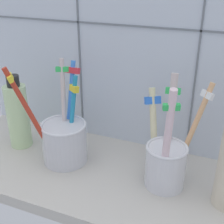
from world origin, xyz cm
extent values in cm
cube|color=#BCB7AD|center=(0.00, 0.00, 1.00)|extent=(64.00, 22.00, 2.00)
cube|color=silver|center=(0.00, 12.00, 22.50)|extent=(64.00, 2.00, 45.00)
cube|color=slate|center=(-10.67, 10.90, 22.50)|extent=(0.30, 0.20, 45.00)
cube|color=slate|center=(10.67, 10.90, 22.50)|extent=(0.30, 0.20, 45.00)
cube|color=slate|center=(0.00, 10.90, 24.42)|extent=(64.00, 0.20, 0.30)
cylinder|color=silver|center=(-8.95, 0.77, 5.53)|extent=(7.80, 7.80, 7.07)
torus|color=silver|center=(-8.95, 0.77, 9.07)|extent=(7.91, 7.91, 0.50)
cylinder|color=#B83422|center=(-12.13, -2.89, 11.26)|extent=(5.97, 5.23, 17.98)
cube|color=yellow|center=(-14.07, -4.53, 18.54)|extent=(2.22, 2.38, 1.07)
cylinder|color=#228CBA|center=(-8.09, 2.28, 9.83)|extent=(2.32, 2.92, 14.96)
cube|color=yellow|center=(-7.66, 2.91, 15.10)|extent=(2.09, 1.88, 1.16)
cylinder|color=#418BF9|center=(-9.26, 3.71, 10.63)|extent=(0.86, 5.43, 16.67)
cube|color=#E5333F|center=(-9.28, 5.50, 17.27)|extent=(2.57, 1.16, 1.20)
cylinder|color=beige|center=(-9.69, 2.55, 11.07)|extent=(1.95, 3.41, 17.45)
cube|color=green|center=(-10.06, 3.47, 17.96)|extent=(2.23, 1.48, 0.91)
cylinder|color=silver|center=(8.95, 0.77, 5.41)|extent=(6.27, 6.27, 6.83)
torus|color=silver|center=(8.95, 0.77, 8.83)|extent=(6.46, 6.46, 0.50)
cylinder|color=silver|center=(9.33, -1.86, 11.05)|extent=(2.28, 3.50, 17.43)
cube|color=green|center=(9.63, -2.58, 17.11)|extent=(2.35, 1.59, 0.91)
cylinder|color=#E7AE79|center=(11.86, 3.84, 10.26)|extent=(5.00, 5.01, 16.00)
cube|color=white|center=(13.29, 5.28, 16.35)|extent=(2.19, 2.19, 1.16)
cylinder|color=beige|center=(8.51, 3.36, 10.78)|extent=(1.50, 4.27, 16.96)
cube|color=green|center=(8.41, 4.37, 16.56)|extent=(2.32, 1.14, 1.06)
cylinder|color=beige|center=(5.98, 3.99, 9.20)|extent=(3.87, 5.21, 13.93)
cube|color=blue|center=(5.16, 5.27, 14.14)|extent=(2.74, 2.30, 1.35)
cylinder|color=beige|center=(-19.51, 2.10, 8.03)|extent=(4.10, 4.10, 12.07)
cylinder|color=black|center=(-19.51, 2.10, 15.07)|extent=(2.25, 2.25, 2.00)
camera|label=1|loc=(16.03, -38.35, 33.53)|focal=48.93mm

